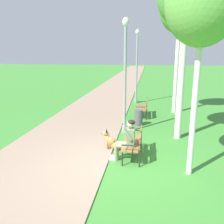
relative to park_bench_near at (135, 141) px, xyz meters
name	(u,v)px	position (x,y,z in m)	size (l,w,h in m)	color
ground_plane	(116,167)	(-0.46, -0.77, -0.51)	(120.00, 120.00, 0.00)	#3D8433
paved_path	(125,78)	(-2.54, 23.23, -0.49)	(3.61, 60.00, 0.04)	gray
park_bench_near	(135,141)	(0.00, 0.00, 0.00)	(0.55, 1.50, 0.85)	olive
park_bench_mid	(143,106)	(0.13, 4.96, 0.00)	(0.55, 1.50, 0.85)	olive
person_seated_on_near_bench	(127,138)	(-0.21, -0.27, 0.17)	(0.74, 0.49, 1.25)	gray
dog_shepherd	(113,142)	(-0.74, 0.44, -0.25)	(0.83, 0.31, 0.71)	#B27F47
lamp_post_near	(125,76)	(-0.54, 2.25, 1.75)	(0.24, 0.24, 4.38)	gray
lamp_post_mid	(137,66)	(-0.40, 8.25, 1.82)	(0.24, 0.24, 4.51)	gray
birch_tree_closest	(203,3)	(1.51, -0.85, 3.70)	(1.72, 1.65, 5.26)	silver
birch_tree_third	(180,7)	(1.75, 5.98, 4.76)	(2.04, 1.80, 6.64)	silver
litter_bin	(139,118)	(-0.02, 3.36, -0.16)	(0.36, 0.36, 0.70)	#515156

